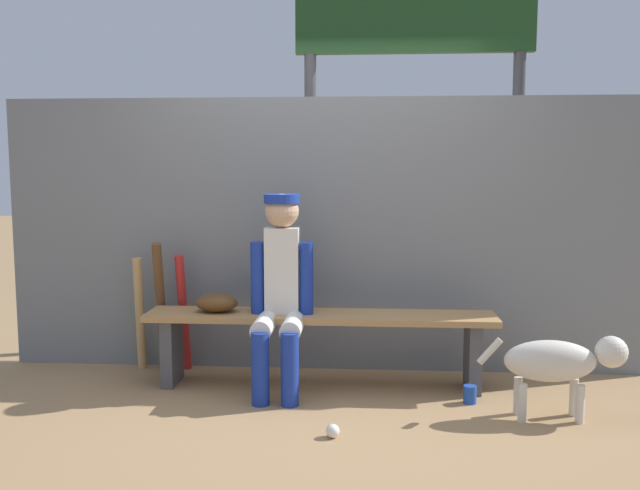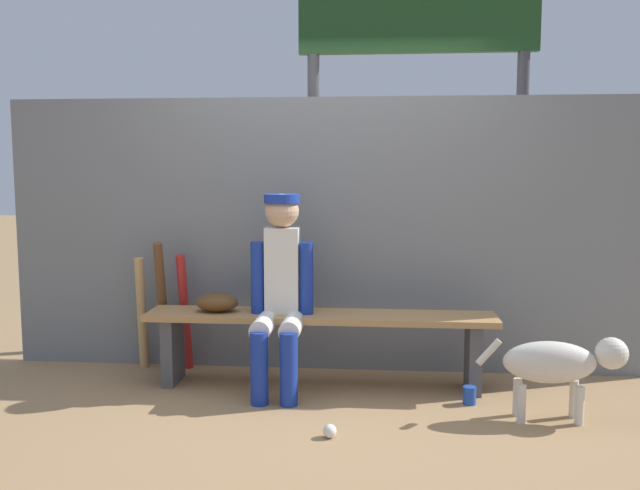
{
  "view_description": "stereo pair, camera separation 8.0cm",
  "coord_description": "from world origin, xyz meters",
  "px_view_note": "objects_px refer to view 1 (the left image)",
  "views": [
    {
      "loc": [
        0.31,
        -4.4,
        1.45
      ],
      "look_at": [
        0.0,
        0.0,
        0.94
      ],
      "focal_mm": 38.67,
      "sensor_mm": 36.0,
      "label": 1
    },
    {
      "loc": [
        0.39,
        -4.4,
        1.45
      ],
      "look_at": [
        0.0,
        0.0,
        0.94
      ],
      "focal_mm": 38.67,
      "sensor_mm": 36.0,
      "label": 2
    }
  ],
  "objects_px": {
    "dugout_bench": "(320,331)",
    "scoreboard": "(421,38)",
    "bat_wood_tan": "(140,314)",
    "bat_aluminum_red": "(183,313)",
    "baseball_glove": "(217,303)",
    "bat_wood_dark": "(161,307)",
    "dog": "(560,362)",
    "cup_on_ground": "(470,394)",
    "baseball": "(333,431)",
    "player_seated": "(280,285)",
    "cup_on_bench": "(266,302)"
  },
  "relations": [
    {
      "from": "bat_wood_dark",
      "to": "bat_wood_tan",
      "type": "height_order",
      "value": "bat_wood_dark"
    },
    {
      "from": "player_seated",
      "to": "bat_wood_dark",
      "type": "distance_m",
      "value": 0.98
    },
    {
      "from": "dugout_bench",
      "to": "dog",
      "type": "bearing_deg",
      "value": -19.18
    },
    {
      "from": "bat_aluminum_red",
      "to": "dog",
      "type": "relative_size",
      "value": 0.99
    },
    {
      "from": "baseball_glove",
      "to": "bat_aluminum_red",
      "type": "height_order",
      "value": "bat_aluminum_red"
    },
    {
      "from": "cup_on_ground",
      "to": "cup_on_bench",
      "type": "bearing_deg",
      "value": 165.97
    },
    {
      "from": "dugout_bench",
      "to": "bat_wood_dark",
      "type": "distance_m",
      "value": 1.17
    },
    {
      "from": "bat_wood_tan",
      "to": "cup_on_ground",
      "type": "relative_size",
      "value": 7.37
    },
    {
      "from": "cup_on_ground",
      "to": "cup_on_bench",
      "type": "height_order",
      "value": "cup_on_bench"
    },
    {
      "from": "bat_wood_tan",
      "to": "scoreboard",
      "type": "height_order",
      "value": "scoreboard"
    },
    {
      "from": "dog",
      "to": "bat_wood_tan",
      "type": "bearing_deg",
      "value": 164.17
    },
    {
      "from": "player_seated",
      "to": "dog",
      "type": "distance_m",
      "value": 1.74
    },
    {
      "from": "bat_wood_tan",
      "to": "dugout_bench",
      "type": "bearing_deg",
      "value": -12.06
    },
    {
      "from": "bat_wood_dark",
      "to": "baseball",
      "type": "height_order",
      "value": "bat_wood_dark"
    },
    {
      "from": "dugout_bench",
      "to": "baseball",
      "type": "xyz_separation_m",
      "value": [
        0.13,
        -0.86,
        -0.34
      ]
    },
    {
      "from": "baseball",
      "to": "player_seated",
      "type": "bearing_deg",
      "value": 116.57
    },
    {
      "from": "bat_wood_tan",
      "to": "cup_on_ground",
      "type": "height_order",
      "value": "bat_wood_tan"
    },
    {
      "from": "baseball",
      "to": "cup_on_ground",
      "type": "relative_size",
      "value": 0.67
    },
    {
      "from": "dugout_bench",
      "to": "cup_on_bench",
      "type": "bearing_deg",
      "value": 170.0
    },
    {
      "from": "dugout_bench",
      "to": "cup_on_ground",
      "type": "relative_size",
      "value": 20.75
    },
    {
      "from": "bat_aluminum_red",
      "to": "bat_wood_dark",
      "type": "height_order",
      "value": "bat_wood_dark"
    },
    {
      "from": "bat_wood_tan",
      "to": "cup_on_ground",
      "type": "bearing_deg",
      "value": -13.54
    },
    {
      "from": "cup_on_ground",
      "to": "scoreboard",
      "type": "xyz_separation_m",
      "value": [
        -0.21,
        1.7,
        2.44
      ]
    },
    {
      "from": "cup_on_ground",
      "to": "scoreboard",
      "type": "relative_size",
      "value": 0.03
    },
    {
      "from": "baseball",
      "to": "cup_on_bench",
      "type": "distance_m",
      "value": 1.17
    },
    {
      "from": "dugout_bench",
      "to": "baseball_glove",
      "type": "height_order",
      "value": "baseball_glove"
    },
    {
      "from": "player_seated",
      "to": "bat_wood_dark",
      "type": "height_order",
      "value": "player_seated"
    },
    {
      "from": "baseball",
      "to": "bat_aluminum_red",
      "type": "bearing_deg",
      "value": 134.36
    },
    {
      "from": "baseball",
      "to": "cup_on_ground",
      "type": "xyz_separation_m",
      "value": [
        0.81,
        0.6,
        0.02
      ]
    },
    {
      "from": "cup_on_ground",
      "to": "bat_wood_dark",
      "type": "bearing_deg",
      "value": 166.2
    },
    {
      "from": "bat_wood_dark",
      "to": "dog",
      "type": "bearing_deg",
      "value": -16.18
    },
    {
      "from": "bat_aluminum_red",
      "to": "baseball",
      "type": "height_order",
      "value": "bat_aluminum_red"
    },
    {
      "from": "dugout_bench",
      "to": "scoreboard",
      "type": "distance_m",
      "value": 2.66
    },
    {
      "from": "bat_wood_tan",
      "to": "bat_aluminum_red",
      "type": "bearing_deg",
      "value": 0.48
    },
    {
      "from": "bat_wood_tan",
      "to": "baseball",
      "type": "height_order",
      "value": "bat_wood_tan"
    },
    {
      "from": "baseball_glove",
      "to": "bat_aluminum_red",
      "type": "xyz_separation_m",
      "value": [
        -0.3,
        0.28,
        -0.13
      ]
    },
    {
      "from": "baseball_glove",
      "to": "bat_aluminum_red",
      "type": "relative_size",
      "value": 0.34
    },
    {
      "from": "baseball",
      "to": "scoreboard",
      "type": "bearing_deg",
      "value": 75.3
    },
    {
      "from": "player_seated",
      "to": "baseball",
      "type": "xyz_separation_m",
      "value": [
        0.38,
        -0.75,
        -0.66
      ]
    },
    {
      "from": "player_seated",
      "to": "baseball",
      "type": "bearing_deg",
      "value": -63.43
    },
    {
      "from": "player_seated",
      "to": "cup_on_ground",
      "type": "distance_m",
      "value": 1.36
    },
    {
      "from": "player_seated",
      "to": "scoreboard",
      "type": "height_order",
      "value": "scoreboard"
    },
    {
      "from": "dugout_bench",
      "to": "scoreboard",
      "type": "height_order",
      "value": "scoreboard"
    },
    {
      "from": "bat_aluminum_red",
      "to": "dog",
      "type": "bearing_deg",
      "value": -17.82
    },
    {
      "from": "bat_aluminum_red",
      "to": "bat_wood_tan",
      "type": "relative_size",
      "value": 1.03
    },
    {
      "from": "player_seated",
      "to": "bat_aluminum_red",
      "type": "xyz_separation_m",
      "value": [
        -0.74,
        0.39,
        -0.27
      ]
    },
    {
      "from": "cup_on_ground",
      "to": "dog",
      "type": "bearing_deg",
      "value": -25.96
    },
    {
      "from": "scoreboard",
      "to": "dog",
      "type": "height_order",
      "value": "scoreboard"
    },
    {
      "from": "dugout_bench",
      "to": "bat_aluminum_red",
      "type": "bearing_deg",
      "value": 164.15
    },
    {
      "from": "scoreboard",
      "to": "player_seated",
      "type": "bearing_deg",
      "value": -122.35
    }
  ]
}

